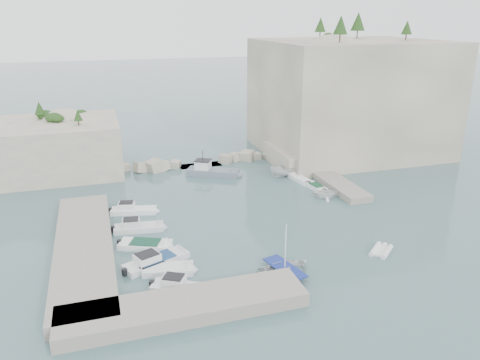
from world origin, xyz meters
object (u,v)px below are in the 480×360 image
object	(u,v)px
motorboat_e	(168,272)
work_boat	(213,175)
rowboat	(285,273)
motorboat_f	(183,292)
tender_east_d	(287,176)
inflatable_dinghy	(381,252)
tender_east_c	(300,181)
tender_east_a	(325,198)
tender_east_b	(316,189)
motorboat_c	(146,247)
motorboat_d	(157,264)
motorboat_a	(134,213)
motorboat_b	(139,230)

from	to	relation	value
motorboat_e	work_boat	world-z (taller)	work_boat
rowboat	motorboat_e	bearing A→B (deg)	57.76
motorboat_f	tender_east_d	xyz separation A→B (m)	(18.70, 23.62, 0.00)
inflatable_dinghy	tender_east_c	world-z (taller)	tender_east_c
tender_east_d	work_boat	size ratio (longest dim) A/B	0.65
tender_east_a	tender_east_b	world-z (taller)	tender_east_a
motorboat_f	work_boat	bearing A→B (deg)	100.85
tender_east_a	tender_east_c	world-z (taller)	tender_east_a
motorboat_c	motorboat_d	world-z (taller)	motorboat_d
tender_east_b	work_boat	world-z (taller)	work_boat
motorboat_c	motorboat_d	xyz separation A→B (m)	(0.57, -3.39, 0.00)
motorboat_f	tender_east_c	bearing A→B (deg)	76.99
motorboat_e	tender_east_b	bearing A→B (deg)	47.03
motorboat_a	inflatable_dinghy	xyz separation A→B (m)	(20.77, -15.96, 0.00)
tender_east_a	inflatable_dinghy	bearing A→B (deg)	-167.99
motorboat_d	motorboat_a	bearing A→B (deg)	71.55
motorboat_d	inflatable_dinghy	world-z (taller)	motorboat_d
motorboat_a	tender_east_b	distance (m)	22.42
motorboat_a	motorboat_b	distance (m)	4.62
motorboat_b	tender_east_b	size ratio (longest dim) A/B	1.43
inflatable_dinghy	motorboat_f	bearing A→B (deg)	141.86
motorboat_e	motorboat_f	xyz separation A→B (m)	(0.65, -3.34, 0.00)
motorboat_d	motorboat_e	distance (m)	1.83
rowboat	tender_east_d	xyz separation A→B (m)	(9.98, 23.31, 0.00)
motorboat_b	tender_east_d	world-z (taller)	tender_east_d
motorboat_c	motorboat_f	xyz separation A→B (m)	(1.96, -8.40, 0.00)
motorboat_b	tender_east_b	xyz separation A→B (m)	(22.31, 5.40, 0.00)
inflatable_dinghy	tender_east_d	world-z (taller)	tender_east_d
motorboat_d	tender_east_b	distance (m)	25.03
motorboat_d	inflatable_dinghy	xyz separation A→B (m)	(19.91, -4.00, 0.00)
motorboat_a	tender_east_a	distance (m)	22.21
motorboat_d	motorboat_e	xyz separation A→B (m)	(0.74, -1.67, 0.00)
motorboat_a	tender_east_c	bearing A→B (deg)	23.41
tender_east_c	tender_east_d	world-z (taller)	tender_east_d
motorboat_a	motorboat_f	xyz separation A→B (m)	(2.25, -16.96, 0.00)
motorboat_d	motorboat_e	world-z (taller)	motorboat_d
inflatable_dinghy	rowboat	bearing A→B (deg)	142.79
rowboat	tender_east_b	distance (m)	20.85
motorboat_c	tender_east_b	world-z (taller)	same
motorboat_e	inflatable_dinghy	bearing A→B (deg)	5.40
motorboat_b	tender_east_d	xyz separation A→B (m)	(20.86, 11.28, 0.00)
inflatable_dinghy	tender_east_a	world-z (taller)	tender_east_a
motorboat_a	motorboat_b	xyz separation A→B (m)	(0.09, -4.62, 0.00)
inflatable_dinghy	work_boat	bearing A→B (deg)	68.54
motorboat_a	tender_east_c	world-z (taller)	motorboat_a
motorboat_c	motorboat_b	bearing A→B (deg)	116.45
tender_east_a	tender_east_b	bearing A→B (deg)	11.61
work_boat	rowboat	bearing A→B (deg)	-62.31
tender_east_d	work_boat	distance (m)	10.00
motorboat_b	tender_east_c	xyz separation A→B (m)	(21.66, 8.70, 0.00)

